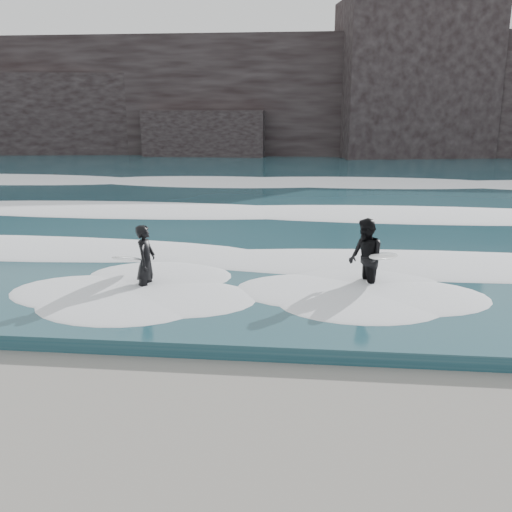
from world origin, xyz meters
name	(u,v)px	position (x,y,z in m)	size (l,w,h in m)	color
ground	(205,464)	(0.00, 0.00, 0.00)	(120.00, 120.00, 0.00)	olive
sea	(295,177)	(0.00, 29.00, 0.15)	(90.00, 52.00, 0.30)	#1E4651
headland	(303,98)	(0.00, 46.00, 5.00)	(70.00, 9.00, 10.00)	black
foam_near	(267,254)	(0.00, 9.00, 0.40)	(60.00, 3.20, 0.20)	white
foam_mid	(282,209)	(0.00, 16.00, 0.42)	(60.00, 4.00, 0.24)	white
foam_far	(292,180)	(0.00, 25.00, 0.45)	(60.00, 4.80, 0.30)	white
surfer_left	(142,261)	(-2.67, 6.25, 0.88)	(0.96, 2.08, 1.74)	black
surfer_right	(367,258)	(2.54, 6.86, 0.94)	(1.48, 2.19, 1.87)	black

